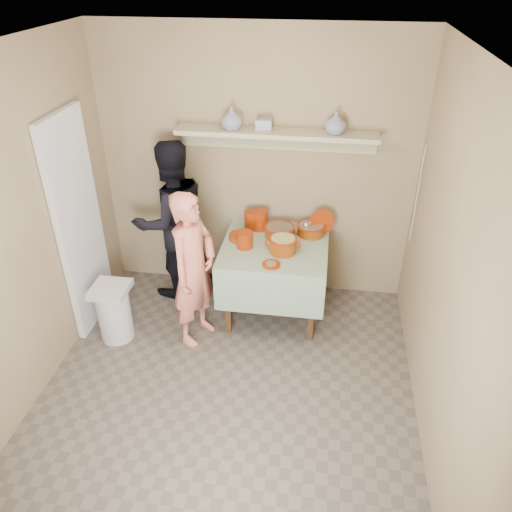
% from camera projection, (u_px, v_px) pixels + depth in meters
% --- Properties ---
extents(ground, '(3.50, 3.50, 0.00)m').
position_uv_depth(ground, '(223.00, 405.00, 3.95)').
color(ground, '#60564B').
rests_on(ground, ground).
extents(tile_panel, '(0.06, 0.70, 2.00)m').
position_uv_depth(tile_panel, '(79.00, 226.00, 4.41)').
color(tile_panel, silver).
rests_on(tile_panel, ground).
extents(plate_stack_a, '(0.14, 0.14, 0.19)m').
position_uv_depth(plate_stack_a, '(251.00, 220.00, 4.82)').
color(plate_stack_a, maroon).
rests_on(plate_stack_a, serving_table).
extents(plate_stack_b, '(0.16, 0.16, 0.19)m').
position_uv_depth(plate_stack_b, '(259.00, 220.00, 4.81)').
color(plate_stack_b, maroon).
rests_on(plate_stack_b, serving_table).
extents(bowl_stack, '(0.15, 0.15, 0.15)m').
position_uv_depth(bowl_stack, '(245.00, 240.00, 4.52)').
color(bowl_stack, maroon).
rests_on(bowl_stack, serving_table).
extents(empty_bowl, '(0.19, 0.19, 0.06)m').
position_uv_depth(empty_bowl, '(239.00, 237.00, 4.67)').
color(empty_bowl, maroon).
rests_on(empty_bowl, serving_table).
extents(propped_lid, '(0.25, 0.12, 0.24)m').
position_uv_depth(propped_lid, '(322.00, 222.00, 4.73)').
color(propped_lid, maroon).
rests_on(propped_lid, serving_table).
extents(vase_right, '(0.22, 0.22, 0.19)m').
position_uv_depth(vase_right, '(336.00, 123.00, 4.28)').
color(vase_right, navy).
rests_on(vase_right, wall_shelf).
extents(vase_left, '(0.27, 0.27, 0.20)m').
position_uv_depth(vase_left, '(232.00, 118.00, 4.37)').
color(vase_left, navy).
rests_on(vase_left, wall_shelf).
extents(ceramic_box, '(0.15, 0.11, 0.10)m').
position_uv_depth(ceramic_box, '(264.00, 125.00, 4.38)').
color(ceramic_box, navy).
rests_on(ceramic_box, wall_shelf).
extents(person_cook, '(0.51, 0.62, 1.45)m').
position_uv_depth(person_cook, '(194.00, 270.00, 4.30)').
color(person_cook, '#E27761').
rests_on(person_cook, ground).
extents(person_helper, '(1.00, 0.98, 1.63)m').
position_uv_depth(person_helper, '(172.00, 221.00, 4.89)').
color(person_helper, black).
rests_on(person_helper, ground).
extents(room_shell, '(3.04, 3.54, 2.62)m').
position_uv_depth(room_shell, '(215.00, 226.00, 3.11)').
color(room_shell, '#96815C').
rests_on(room_shell, ground).
extents(serving_table, '(0.97, 0.97, 0.76)m').
position_uv_depth(serving_table, '(275.00, 256.00, 4.66)').
color(serving_table, '#4C2D16').
rests_on(serving_table, ground).
extents(cazuela_meat_a, '(0.30, 0.30, 0.10)m').
position_uv_depth(cazuela_meat_a, '(280.00, 231.00, 4.71)').
color(cazuela_meat_a, '#6B2B0D').
rests_on(cazuela_meat_a, serving_table).
extents(cazuela_meat_b, '(0.28, 0.28, 0.10)m').
position_uv_depth(cazuela_meat_b, '(311.00, 229.00, 4.74)').
color(cazuela_meat_b, '#6B2B0D').
rests_on(cazuela_meat_b, serving_table).
extents(ladle, '(0.08, 0.26, 0.19)m').
position_uv_depth(ladle, '(306.00, 225.00, 4.69)').
color(ladle, silver).
rests_on(ladle, cazuela_meat_b).
extents(cazuela_rice, '(0.33, 0.25, 0.14)m').
position_uv_depth(cazuela_rice, '(283.00, 244.00, 4.44)').
color(cazuela_rice, '#6B2B0D').
rests_on(cazuela_rice, serving_table).
extents(front_plate, '(0.16, 0.16, 0.03)m').
position_uv_depth(front_plate, '(271.00, 264.00, 4.29)').
color(front_plate, maroon).
rests_on(front_plate, serving_table).
extents(wall_shelf, '(1.80, 0.25, 0.21)m').
position_uv_depth(wall_shelf, '(276.00, 135.00, 4.44)').
color(wall_shelf, tan).
rests_on(wall_shelf, room_shell).
extents(trash_bin, '(0.32, 0.32, 0.56)m').
position_uv_depth(trash_bin, '(114.00, 312.00, 4.52)').
color(trash_bin, silver).
rests_on(trash_bin, ground).
extents(electrical_cord, '(0.01, 0.05, 0.90)m').
position_uv_depth(electrical_cord, '(417.00, 195.00, 4.36)').
color(electrical_cord, silver).
rests_on(electrical_cord, wall_shelf).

